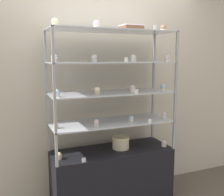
# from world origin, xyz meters

# --- Properties ---
(back_wall) EXTENTS (8.00, 0.05, 2.60)m
(back_wall) POSITION_xyz_m (0.00, 0.38, 1.30)
(back_wall) COLOR beige
(back_wall) RESTS_ON ground_plane
(display_base) EXTENTS (1.29, 0.47, 0.65)m
(display_base) POSITION_xyz_m (0.00, 0.00, 0.32)
(display_base) COLOR black
(display_base) RESTS_ON ground_plane
(display_riser_lower) EXTENTS (1.29, 0.47, 0.31)m
(display_riser_lower) POSITION_xyz_m (0.00, 0.00, 0.94)
(display_riser_lower) COLOR #99999E
(display_riser_lower) RESTS_ON display_base
(display_riser_middle) EXTENTS (1.29, 0.47, 0.31)m
(display_riser_middle) POSITION_xyz_m (0.00, 0.00, 1.26)
(display_riser_middle) COLOR #99999E
(display_riser_middle) RESTS_ON display_riser_lower
(display_riser_upper) EXTENTS (1.29, 0.47, 0.31)m
(display_riser_upper) POSITION_xyz_m (0.00, 0.00, 1.57)
(display_riser_upper) COLOR #99999E
(display_riser_upper) RESTS_ON display_riser_middle
(display_riser_top) EXTENTS (1.29, 0.47, 0.31)m
(display_riser_top) POSITION_xyz_m (0.00, 0.00, 1.88)
(display_riser_top) COLOR #99999E
(display_riser_top) RESTS_ON display_riser_upper
(layer_cake_centerpiece) EXTENTS (0.19, 0.19, 0.13)m
(layer_cake_centerpiece) POSITION_xyz_m (0.10, 0.00, 0.72)
(layer_cake_centerpiece) COLOR beige
(layer_cake_centerpiece) RESTS_ON display_base
(sheet_cake_frosted) EXTENTS (0.21, 0.18, 0.06)m
(sheet_cake_frosted) POSITION_xyz_m (0.22, -0.00, 1.93)
(sheet_cake_frosted) COLOR brown
(sheet_cake_frosted) RESTS_ON display_riser_top
(cupcake_0) EXTENTS (0.06, 0.06, 0.07)m
(cupcake_0) POSITION_xyz_m (-0.58, -0.05, 0.68)
(cupcake_0) COLOR beige
(cupcake_0) RESTS_ON display_base
(cupcake_1) EXTENTS (0.06, 0.06, 0.07)m
(cupcake_1) POSITION_xyz_m (0.58, -0.12, 0.68)
(cupcake_1) COLOR white
(cupcake_1) RESTS_ON display_base
(price_tag_0) EXTENTS (0.04, 0.00, 0.04)m
(price_tag_0) POSITION_xyz_m (-0.38, -0.21, 0.67)
(price_tag_0) COLOR white
(price_tag_0) RESTS_ON display_base
(cupcake_2) EXTENTS (0.05, 0.05, 0.07)m
(cupcake_2) POSITION_xyz_m (-0.60, -0.05, 0.99)
(cupcake_2) COLOR #CCB28C
(cupcake_2) RESTS_ON display_riser_lower
(cupcake_3) EXTENTS (0.05, 0.05, 0.07)m
(cupcake_3) POSITION_xyz_m (-0.21, -0.11, 0.99)
(cupcake_3) COLOR beige
(cupcake_3) RESTS_ON display_riser_lower
(cupcake_4) EXTENTS (0.05, 0.05, 0.07)m
(cupcake_4) POSITION_xyz_m (0.18, -0.09, 0.99)
(cupcake_4) COLOR white
(cupcake_4) RESTS_ON display_riser_lower
(cupcake_5) EXTENTS (0.05, 0.05, 0.07)m
(cupcake_5) POSITION_xyz_m (0.59, -0.09, 0.99)
(cupcake_5) COLOR white
(cupcake_5) RESTS_ON display_riser_lower
(price_tag_1) EXTENTS (0.04, 0.00, 0.04)m
(price_tag_1) POSITION_xyz_m (0.33, -0.21, 0.98)
(price_tag_1) COLOR white
(price_tag_1) RESTS_ON display_riser_lower
(cupcake_6) EXTENTS (0.06, 0.06, 0.07)m
(cupcake_6) POSITION_xyz_m (-0.60, -0.13, 1.31)
(cupcake_6) COLOR white
(cupcake_6) RESTS_ON display_riser_middle
(cupcake_7) EXTENTS (0.06, 0.06, 0.07)m
(cupcake_7) POSITION_xyz_m (-0.20, -0.10, 1.31)
(cupcake_7) COLOR #CCB28C
(cupcake_7) RESTS_ON display_riser_middle
(cupcake_8) EXTENTS (0.06, 0.06, 0.07)m
(cupcake_8) POSITION_xyz_m (0.19, -0.09, 1.31)
(cupcake_8) COLOR beige
(cupcake_8) RESTS_ON display_riser_middle
(cupcake_9) EXTENTS (0.06, 0.06, 0.07)m
(cupcake_9) POSITION_xyz_m (0.57, -0.06, 1.31)
(cupcake_9) COLOR beige
(cupcake_9) RESTS_ON display_riser_middle
(price_tag_2) EXTENTS (0.04, 0.00, 0.04)m
(price_tag_2) POSITION_xyz_m (0.17, -0.21, 1.30)
(price_tag_2) COLOR white
(price_tag_2) RESTS_ON display_riser_middle
(cupcake_10) EXTENTS (0.06, 0.06, 0.07)m
(cupcake_10) POSITION_xyz_m (-0.60, -0.08, 1.63)
(cupcake_10) COLOR #CCB28C
(cupcake_10) RESTS_ON display_riser_upper
(cupcake_11) EXTENTS (0.06, 0.06, 0.07)m
(cupcake_11) POSITION_xyz_m (-0.20, -0.04, 1.63)
(cupcake_11) COLOR white
(cupcake_11) RESTS_ON display_riser_upper
(cupcake_12) EXTENTS (0.06, 0.06, 0.07)m
(cupcake_12) POSITION_xyz_m (0.19, -0.11, 1.63)
(cupcake_12) COLOR white
(cupcake_12) RESTS_ON display_riser_upper
(cupcake_13) EXTENTS (0.06, 0.06, 0.07)m
(cupcake_13) POSITION_xyz_m (0.60, -0.10, 1.63)
(cupcake_13) COLOR beige
(cupcake_13) RESTS_ON display_riser_upper
(price_tag_3) EXTENTS (0.04, 0.00, 0.04)m
(price_tag_3) POSITION_xyz_m (0.06, -0.21, 1.61)
(price_tag_3) COLOR white
(price_tag_3) RESTS_ON display_riser_upper
(cupcake_14) EXTENTS (0.06, 0.06, 0.07)m
(cupcake_14) POSITION_xyz_m (-0.59, -0.09, 1.94)
(cupcake_14) COLOR beige
(cupcake_14) RESTS_ON display_riser_top
(cupcake_15) EXTENTS (0.06, 0.06, 0.07)m
(cupcake_15) POSITION_xyz_m (-0.20, -0.10, 1.94)
(cupcake_15) COLOR white
(cupcake_15) RESTS_ON display_riser_top
(cupcake_16) EXTENTS (0.06, 0.06, 0.07)m
(cupcake_16) POSITION_xyz_m (0.58, -0.04, 1.94)
(cupcake_16) COLOR beige
(cupcake_16) RESTS_ON display_riser_top
(price_tag_4) EXTENTS (0.04, 0.00, 0.04)m
(price_tag_4) POSITION_xyz_m (0.37, -0.21, 1.93)
(price_tag_4) COLOR white
(price_tag_4) RESTS_ON display_riser_top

